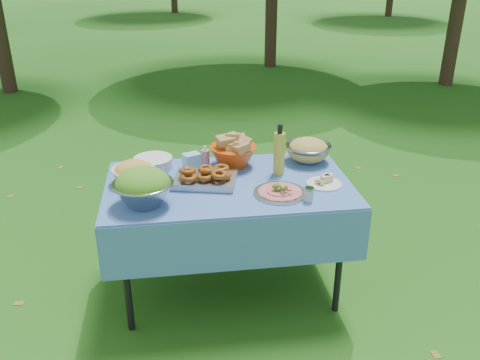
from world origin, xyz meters
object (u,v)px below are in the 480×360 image
plate_stack (153,163)px  pasta_bowl_steel (308,150)px  bread_bowl (233,151)px  oil_bottle (279,150)px  picnic_table (229,238)px  salad_bowl (143,187)px  charcuterie_platter (280,188)px

plate_stack → pasta_bowl_steel: pasta_bowl_steel is taller
bread_bowl → oil_bottle: size_ratio=0.94×
pasta_bowl_steel → oil_bottle: size_ratio=0.92×
picnic_table → bread_bowl: size_ratio=4.85×
bread_bowl → pasta_bowl_steel: bread_bowl is taller
picnic_table → oil_bottle: (0.33, 0.10, 0.54)m
picnic_table → pasta_bowl_steel: size_ratio=4.95×
plate_stack → pasta_bowl_steel: (1.01, -0.02, 0.04)m
plate_stack → oil_bottle: oil_bottle is taller
plate_stack → pasta_bowl_steel: size_ratio=0.84×
plate_stack → salad_bowl: bearing=-94.6°
bread_bowl → salad_bowl: bearing=-138.6°
salad_bowl → pasta_bowl_steel: bearing=25.0°
salad_bowl → oil_bottle: oil_bottle is taller
bread_bowl → charcuterie_platter: bearing=-65.1°
salad_bowl → picnic_table: bearing=24.0°
salad_bowl → bread_bowl: 0.74m
picnic_table → charcuterie_platter: (0.27, -0.19, 0.42)m
picnic_table → oil_bottle: size_ratio=4.54×
picnic_table → charcuterie_platter: 0.53m
picnic_table → salad_bowl: 0.73m
bread_bowl → pasta_bowl_steel: bearing=0.4°
plate_stack → oil_bottle: bearing=-14.5°
picnic_table → salad_bowl: (-0.49, -0.22, 0.49)m
charcuterie_platter → oil_bottle: bearing=79.7°
charcuterie_platter → pasta_bowl_steel: bearing=58.2°
picnic_table → pasta_bowl_steel: bearing=26.0°
salad_bowl → oil_bottle: size_ratio=1.01×
charcuterie_platter → oil_bottle: oil_bottle is taller
charcuterie_platter → oil_bottle: (0.05, 0.28, 0.13)m
salad_bowl → plate_stack: (0.04, 0.51, -0.07)m
oil_bottle → charcuterie_platter: bearing=-100.3°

